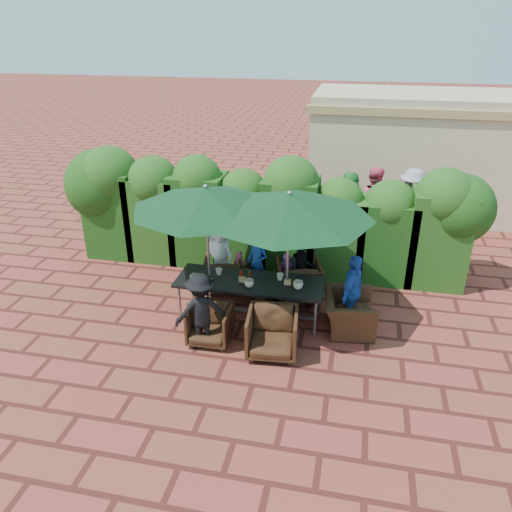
% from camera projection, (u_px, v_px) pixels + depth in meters
% --- Properties ---
extents(ground, '(80.00, 80.00, 0.00)m').
position_uv_depth(ground, '(242.00, 321.00, 9.03)').
color(ground, maroon).
rests_on(ground, ground).
extents(dining_table, '(2.63, 0.90, 0.75)m').
position_uv_depth(dining_table, '(250.00, 284.00, 8.88)').
color(dining_table, black).
rests_on(dining_table, ground).
extents(umbrella_left, '(2.61, 2.61, 2.46)m').
position_uv_depth(umbrella_left, '(206.00, 198.00, 8.43)').
color(umbrella_left, gray).
rests_on(umbrella_left, ground).
extents(umbrella_right, '(2.84, 2.84, 2.46)m').
position_uv_depth(umbrella_right, '(289.00, 205.00, 8.11)').
color(umbrella_right, gray).
rests_on(umbrella_right, ground).
extents(chair_far_left, '(0.85, 0.81, 0.76)m').
position_uv_depth(chair_far_left, '(223.00, 272.00, 9.98)').
color(chair_far_left, black).
rests_on(chair_far_left, ground).
extents(chair_far_mid, '(0.86, 0.84, 0.69)m').
position_uv_depth(chair_far_mid, '(261.00, 279.00, 9.79)').
color(chair_far_mid, black).
rests_on(chair_far_mid, ground).
extents(chair_far_right, '(1.00, 0.96, 0.85)m').
position_uv_depth(chair_far_right, '(299.00, 279.00, 9.62)').
color(chair_far_right, black).
rests_on(chair_far_right, ground).
extents(chair_near_left, '(0.70, 0.66, 0.71)m').
position_uv_depth(chair_near_left, '(210.00, 323.00, 8.34)').
color(chair_near_left, black).
rests_on(chair_near_left, ground).
extents(chair_near_right, '(0.87, 0.83, 0.83)m').
position_uv_depth(chair_near_right, '(272.00, 331.00, 8.02)').
color(chair_near_right, black).
rests_on(chair_near_right, ground).
extents(chair_end_right, '(0.76, 1.06, 0.86)m').
position_uv_depth(chair_end_right, '(349.00, 307.00, 8.65)').
color(chair_end_right, black).
rests_on(chair_end_right, ground).
extents(adult_far_left, '(0.80, 0.66, 1.41)m').
position_uv_depth(adult_far_left, '(220.00, 255.00, 9.95)').
color(adult_far_left, white).
rests_on(adult_far_left, ground).
extents(adult_far_mid, '(0.55, 0.51, 1.23)m').
position_uv_depth(adult_far_mid, '(257.00, 263.00, 9.80)').
color(adult_far_mid, '#204FB2').
rests_on(adult_far_mid, ground).
extents(adult_far_right, '(0.66, 0.55, 1.19)m').
position_uv_depth(adult_far_right, '(302.00, 270.00, 9.59)').
color(adult_far_right, black).
rests_on(adult_far_right, ground).
extents(adult_near_left, '(0.94, 0.71, 1.34)m').
position_uv_depth(adult_near_left, '(201.00, 311.00, 8.09)').
color(adult_near_left, black).
rests_on(adult_near_left, ground).
extents(adult_end_right, '(0.64, 0.89, 1.37)m').
position_uv_depth(adult_end_right, '(352.00, 292.00, 8.62)').
color(adult_end_right, '#204FB2').
rests_on(adult_end_right, ground).
extents(child_left, '(0.35, 0.32, 0.81)m').
position_uv_depth(child_left, '(239.00, 271.00, 9.95)').
color(child_left, '#E9527B').
rests_on(child_left, ground).
extents(child_right, '(0.35, 0.30, 0.87)m').
position_uv_depth(child_right, '(287.00, 275.00, 9.75)').
color(child_right, '#A154B7').
rests_on(child_right, ground).
extents(pedestrian_a, '(1.59, 1.44, 1.70)m').
position_uv_depth(pedestrian_a, '(348.00, 206.00, 12.11)').
color(pedestrian_a, '#268D34').
rests_on(pedestrian_a, ground).
extents(pedestrian_b, '(0.96, 0.70, 1.80)m').
position_uv_depth(pedestrian_b, '(372.00, 203.00, 12.19)').
color(pedestrian_b, '#E9527B').
rests_on(pedestrian_b, ground).
extents(pedestrian_c, '(1.24, 0.74, 1.82)m').
position_uv_depth(pedestrian_c, '(411.00, 206.00, 11.96)').
color(pedestrian_c, '#96969E').
rests_on(pedestrian_c, ground).
extents(cup_a, '(0.15, 0.15, 0.12)m').
position_uv_depth(cup_a, '(194.00, 278.00, 8.84)').
color(cup_a, beige).
rests_on(cup_a, dining_table).
extents(cup_b, '(0.13, 0.13, 0.12)m').
position_uv_depth(cup_b, '(219.00, 272.00, 9.04)').
color(cup_b, beige).
rests_on(cup_b, dining_table).
extents(cup_c, '(0.17, 0.17, 0.13)m').
position_uv_depth(cup_c, '(249.00, 283.00, 8.64)').
color(cup_c, beige).
rests_on(cup_c, dining_table).
extents(cup_d, '(0.13, 0.13, 0.12)m').
position_uv_depth(cup_d, '(280.00, 277.00, 8.86)').
color(cup_d, beige).
rests_on(cup_d, dining_table).
extents(cup_e, '(0.17, 0.17, 0.14)m').
position_uv_depth(cup_e, '(298.00, 285.00, 8.57)').
color(cup_e, beige).
rests_on(cup_e, dining_table).
extents(ketchup_bottle, '(0.04, 0.04, 0.17)m').
position_uv_depth(ketchup_bottle, '(241.00, 275.00, 8.86)').
color(ketchup_bottle, '#B20C0A').
rests_on(ketchup_bottle, dining_table).
extents(sauce_bottle, '(0.04, 0.04, 0.17)m').
position_uv_depth(sauce_bottle, '(250.00, 275.00, 8.87)').
color(sauce_bottle, '#4C230C').
rests_on(sauce_bottle, dining_table).
extents(serving_tray, '(0.35, 0.25, 0.02)m').
position_uv_depth(serving_tray, '(201.00, 281.00, 8.83)').
color(serving_tray, tan).
rests_on(serving_tray, dining_table).
extents(number_block_left, '(0.12, 0.06, 0.10)m').
position_uv_depth(number_block_left, '(242.00, 279.00, 8.80)').
color(number_block_left, tan).
rests_on(number_block_left, dining_table).
extents(number_block_right, '(0.12, 0.06, 0.10)m').
position_uv_depth(number_block_right, '(288.00, 282.00, 8.71)').
color(number_block_right, tan).
rests_on(number_block_right, dining_table).
extents(hedge_wall, '(9.10, 1.60, 2.51)m').
position_uv_depth(hedge_wall, '(255.00, 208.00, 10.55)').
color(hedge_wall, black).
rests_on(hedge_wall, ground).
extents(building, '(6.20, 3.08, 3.20)m').
position_uv_depth(building, '(422.00, 152.00, 13.87)').
color(building, beige).
rests_on(building, ground).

